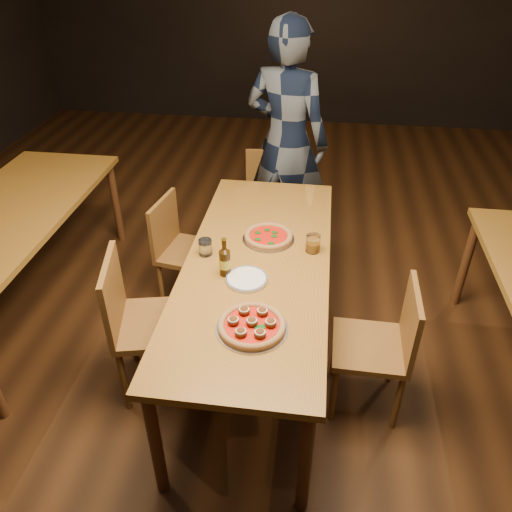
# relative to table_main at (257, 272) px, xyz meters

# --- Properties ---
(ground) EXTENTS (9.00, 9.00, 0.00)m
(ground) POSITION_rel_table_main_xyz_m (0.00, 0.00, -0.68)
(ground) COLOR black
(room_shell) EXTENTS (9.00, 9.00, 9.00)m
(room_shell) POSITION_rel_table_main_xyz_m (0.00, 0.00, 1.18)
(room_shell) COLOR black
(room_shell) RESTS_ON ground
(table_main) EXTENTS (0.80, 2.00, 0.75)m
(table_main) POSITION_rel_table_main_xyz_m (0.00, 0.00, 0.00)
(table_main) COLOR brown
(table_main) RESTS_ON ground
(table_left) EXTENTS (0.80, 2.00, 0.75)m
(table_left) POSITION_rel_table_main_xyz_m (-1.70, 0.30, 0.00)
(table_left) COLOR brown
(table_left) RESTS_ON ground
(chair_main_nw) EXTENTS (0.52, 0.52, 0.92)m
(chair_main_nw) POSITION_rel_table_main_xyz_m (-0.54, -0.26, -0.22)
(chair_main_nw) COLOR brown
(chair_main_nw) RESTS_ON ground
(chair_main_sw) EXTENTS (0.44, 0.44, 0.83)m
(chair_main_sw) POSITION_rel_table_main_xyz_m (-0.54, 0.53, -0.27)
(chair_main_sw) COLOR brown
(chair_main_sw) RESTS_ON ground
(chair_main_e) EXTENTS (0.40, 0.40, 0.85)m
(chair_main_e) POSITION_rel_table_main_xyz_m (0.65, -0.25, -0.25)
(chair_main_e) COLOR brown
(chair_main_e) RESTS_ON ground
(chair_end) EXTENTS (0.45, 0.45, 0.86)m
(chair_end) POSITION_rel_table_main_xyz_m (-0.06, 1.25, -0.25)
(chair_end) COLOR brown
(chair_end) RESTS_ON ground
(pizza_meatball) EXTENTS (0.34, 0.34, 0.06)m
(pizza_meatball) POSITION_rel_table_main_xyz_m (0.05, -0.55, 0.09)
(pizza_meatball) COLOR #B7B7BF
(pizza_meatball) RESTS_ON table_main
(pizza_margherita) EXTENTS (0.31, 0.31, 0.04)m
(pizza_margherita) POSITION_rel_table_main_xyz_m (0.04, 0.24, 0.09)
(pizza_margherita) COLOR #B7B7BF
(pizza_margherita) RESTS_ON table_main
(plate_stack) EXTENTS (0.22, 0.22, 0.02)m
(plate_stack) POSITION_rel_table_main_xyz_m (-0.03, -0.19, 0.08)
(plate_stack) COLOR white
(plate_stack) RESTS_ON table_main
(beer_bottle) EXTENTS (0.06, 0.06, 0.22)m
(beer_bottle) POSITION_rel_table_main_xyz_m (-0.15, -0.14, 0.15)
(beer_bottle) COLOR black
(beer_bottle) RESTS_ON table_main
(water_glass) EXTENTS (0.08, 0.08, 0.09)m
(water_glass) POSITION_rel_table_main_xyz_m (-0.30, 0.03, 0.12)
(water_glass) COLOR white
(water_glass) RESTS_ON table_main
(amber_glass) EXTENTS (0.08, 0.08, 0.10)m
(amber_glass) POSITION_rel_table_main_xyz_m (0.30, 0.15, 0.12)
(amber_glass) COLOR #955510
(amber_glass) RESTS_ON table_main
(diner) EXTENTS (0.77, 0.63, 1.82)m
(diner) POSITION_rel_table_main_xyz_m (0.04, 1.40, 0.23)
(diner) COLOR black
(diner) RESTS_ON ground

